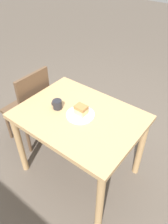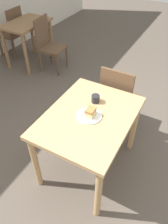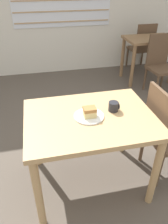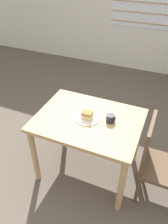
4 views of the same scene
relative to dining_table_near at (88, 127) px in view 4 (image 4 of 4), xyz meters
The scene contains 6 objects.
ground_plane 0.66m from the dining_table_near, 97.73° to the right, with size 14.00×14.00×0.00m, color brown.
dining_table_near is the anchor object (origin of this frame).
chair_near_window 0.71m from the dining_table_near, ahead, with size 0.40×0.40×0.91m.
plate 0.12m from the dining_table_near, 155.33° to the right, with size 0.24×0.24×0.01m.
cake_slice 0.16m from the dining_table_near, 115.24° to the right, with size 0.10×0.08×0.08m.
coffee_mug 0.26m from the dining_table_near, 10.86° to the left, with size 0.09×0.08×0.08m.
Camera 4 is at (0.63, -1.36, 2.07)m, focal length 35.00 mm.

